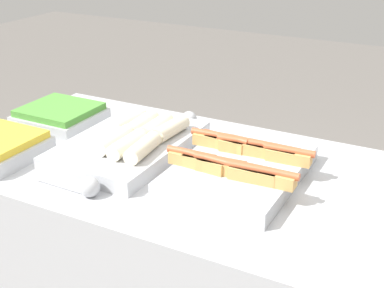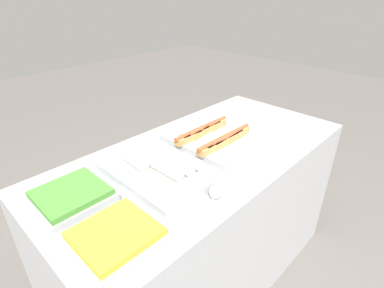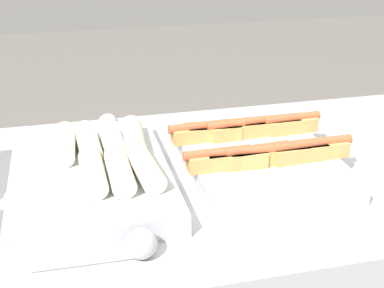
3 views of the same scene
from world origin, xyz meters
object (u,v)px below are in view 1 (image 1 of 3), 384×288
Objects in this scene: tray_hotdogs at (240,167)px; tray_side_back at (60,116)px; serving_spoon_far at (187,119)px; tray_wraps at (132,142)px; serving_spoon_near at (87,187)px.

tray_side_back is (-0.76, 0.09, -0.00)m from tray_hotdogs.
tray_side_back is at bearing -153.36° from serving_spoon_far.
tray_wraps reaches higher than tray_side_back.
tray_hotdogs is at bearing 41.37° from serving_spoon_near.
tray_wraps is 2.30× the size of serving_spoon_near.
tray_wraps is 0.30m from serving_spoon_far.
tray_hotdogs is 0.92× the size of tray_wraps.
serving_spoon_near is at bearing -138.63° from tray_hotdogs.
tray_hotdogs reaches higher than tray_side_back.
tray_hotdogs is 0.45m from serving_spoon_far.
serving_spoon_far is (0.05, 0.30, -0.01)m from tray_wraps.
tray_wraps is at bearing -99.52° from serving_spoon_far.
serving_spoon_far is at bearing 138.72° from tray_hotdogs.
tray_hotdogs is at bearing -41.28° from serving_spoon_far.
serving_spoon_near and serving_spoon_far have the same top height.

